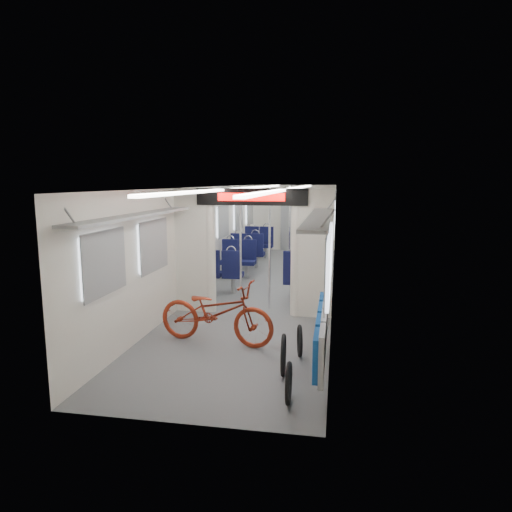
% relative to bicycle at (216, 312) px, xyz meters
% --- Properties ---
extents(carriage, '(12.00, 12.02, 2.31)m').
position_rel_bicycle_xyz_m(carriage, '(0.25, 3.40, 1.02)').
color(carriage, '#515456').
rests_on(carriage, ground).
extents(bicycle, '(1.91, 0.93, 0.96)m').
position_rel_bicycle_xyz_m(bicycle, '(0.00, 0.00, 0.00)').
color(bicycle, maroon).
rests_on(bicycle, ground).
extents(flip_bench, '(0.12, 2.15, 0.57)m').
position_rel_bicycle_xyz_m(flip_bench, '(1.61, -0.89, 0.10)').
color(flip_bench, gray).
rests_on(flip_bench, carriage).
extents(bike_hoop_a, '(0.06, 0.48, 0.48)m').
position_rel_bicycle_xyz_m(bike_hoop_a, '(1.28, -1.73, -0.27)').
color(bike_hoop_a, black).
rests_on(bike_hoop_a, ground).
extents(bike_hoop_b, '(0.08, 0.54, 0.54)m').
position_rel_bicycle_xyz_m(bike_hoop_b, '(1.14, -0.99, -0.24)').
color(bike_hoop_b, black).
rests_on(bike_hoop_b, ground).
extents(bike_hoop_c, '(0.12, 0.46, 0.46)m').
position_rel_bicycle_xyz_m(bike_hoop_c, '(1.29, -0.33, -0.28)').
color(bike_hoop_c, black).
rests_on(bike_hoop_c, ground).
extents(seat_bay_near_left, '(0.89, 1.97, 1.07)m').
position_rel_bicycle_xyz_m(seat_bay_near_left, '(-0.68, 3.90, 0.05)').
color(seat_bay_near_left, black).
rests_on(seat_bay_near_left, ground).
extents(seat_bay_near_right, '(0.95, 2.26, 1.16)m').
position_rel_bicycle_xyz_m(seat_bay_near_right, '(1.19, 3.69, 0.09)').
color(seat_bay_near_right, black).
rests_on(seat_bay_near_right, ground).
extents(seat_bay_far_left, '(0.92, 2.11, 1.11)m').
position_rel_bicycle_xyz_m(seat_bay_far_left, '(-0.68, 6.89, 0.07)').
color(seat_bay_far_left, black).
rests_on(seat_bay_far_left, ground).
extents(seat_bay_far_right, '(0.91, 2.09, 1.10)m').
position_rel_bicycle_xyz_m(seat_bay_far_right, '(1.19, 7.03, 0.06)').
color(seat_bay_far_right, black).
rests_on(seat_bay_far_right, ground).
extents(stanchion_near_left, '(0.04, 0.04, 2.30)m').
position_rel_bicycle_xyz_m(stanchion_near_left, '(-0.13, 2.44, 0.67)').
color(stanchion_near_left, silver).
rests_on(stanchion_near_left, ground).
extents(stanchion_near_right, '(0.04, 0.04, 2.30)m').
position_rel_bicycle_xyz_m(stanchion_near_right, '(0.51, 2.01, 0.67)').
color(stanchion_near_right, silver).
rests_on(stanchion_near_right, ground).
extents(stanchion_far_left, '(0.05, 0.05, 2.30)m').
position_rel_bicycle_xyz_m(stanchion_far_left, '(0.01, 5.52, 0.67)').
color(stanchion_far_left, silver).
rests_on(stanchion_far_left, ground).
extents(stanchion_far_right, '(0.04, 0.04, 2.30)m').
position_rel_bicycle_xyz_m(stanchion_far_right, '(0.54, 5.47, 0.67)').
color(stanchion_far_right, silver).
rests_on(stanchion_far_right, ground).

